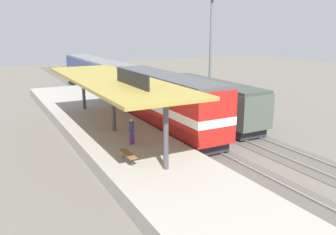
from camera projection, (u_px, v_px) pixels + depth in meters
The scene contains 11 objects.
ground_plane at pixel (191, 130), 28.46m from camera, with size 120.00×120.00×0.00m, color #666056.
track_near at pixel (170, 133), 27.53m from camera, with size 3.20×110.00×0.16m.
track_far at pixel (217, 126), 29.64m from camera, with size 3.20×110.00×0.16m.
platform at pixel (115, 137), 25.32m from camera, with size 6.00×44.00×0.90m, color #9E998E.
station_canopy at pixel (113, 81), 24.22m from camera, with size 5.20×18.00×4.70m.
platform_bench at pixel (128, 154), 19.24m from camera, with size 0.44×1.70×0.50m.
locomotive at pixel (164, 102), 27.76m from camera, with size 2.93×14.43×4.44m.
passenger_carriage_single at pixel (97, 76), 43.14m from camera, with size 2.90×20.00×4.24m.
freight_car at pixel (211, 101), 30.06m from camera, with size 2.80×12.00×3.54m.
light_mast at pixel (211, 25), 34.02m from camera, with size 1.10×1.10×11.70m.
person_waiting at pixel (132, 130), 22.02m from camera, with size 0.34×0.34×1.71m.
Camera 1 is at (-12.61, -23.14, 8.11)m, focal length 37.22 mm.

